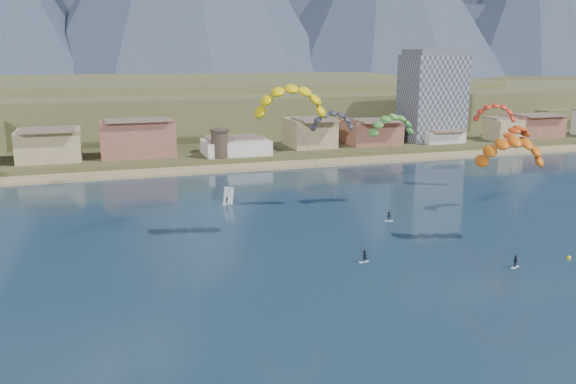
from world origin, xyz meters
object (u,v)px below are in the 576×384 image
at_px(apartment_tower, 432,96).
at_px(kitesurfer_green, 392,122).
at_px(watchtower, 220,143).
at_px(kitesurfer_yellow, 291,96).
at_px(buoy, 569,258).
at_px(windsurfer, 228,199).
at_px(kitesurfer_orange, 512,147).

bearing_deg(apartment_tower, kitesurfer_green, -126.38).
distance_m(watchtower, kitesurfer_yellow, 80.02).
xyz_separation_m(watchtower, kitesurfer_green, (24.96, -60.72, 11.88)).
xyz_separation_m(watchtower, buoy, (36.85, -100.26, -6.24)).
relative_size(watchtower, kitesurfer_green, 0.39).
relative_size(apartment_tower, buoy, 43.36).
relative_size(kitesurfer_green, windsurfer, 5.75).
xyz_separation_m(watchtower, kitesurfer_yellow, (-3.07, -77.68, 18.96)).
distance_m(kitesurfer_yellow, windsurfer, 38.19).
relative_size(kitesurfer_orange, buoy, 29.19).
bearing_deg(kitesurfer_orange, apartment_tower, 65.34).
bearing_deg(buoy, kitesurfer_yellow, 150.50).
bearing_deg(kitesurfer_orange, watchtower, 109.84).
bearing_deg(kitesurfer_orange, buoy, -66.97).
xyz_separation_m(kitesurfer_yellow, kitesurfer_green, (28.03, 16.96, -7.08)).
bearing_deg(kitesurfer_green, apartment_tower, 53.62).
bearing_deg(kitesurfer_green, buoy, -73.26).
distance_m(watchtower, buoy, 107.00).
xyz_separation_m(windsurfer, buoy, (45.01, -51.76, -1.09)).
distance_m(kitesurfer_orange, buoy, 20.31).
distance_m(apartment_tower, watchtower, 82.02).
bearing_deg(apartment_tower, windsurfer, -144.66).
distance_m(kitesurfer_yellow, buoy, 52.34).
bearing_deg(watchtower, kitesurfer_green, -67.65).
xyz_separation_m(apartment_tower, buoy, (-43.15, -114.26, -17.69)).
distance_m(kitesurfer_orange, windsurfer, 59.92).
height_order(watchtower, windsurfer, watchtower).
bearing_deg(buoy, watchtower, 110.18).
bearing_deg(kitesurfer_green, windsurfer, 159.75).
height_order(watchtower, kitesurfer_yellow, kitesurfer_yellow).
bearing_deg(buoy, kitesurfer_green, 106.74).
height_order(watchtower, buoy, watchtower).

